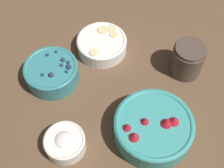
{
  "coord_description": "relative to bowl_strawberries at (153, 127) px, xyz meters",
  "views": [
    {
      "loc": [
        -0.1,
        -0.47,
        0.81
      ],
      "look_at": [
        -0.09,
        0.02,
        0.05
      ],
      "focal_mm": 50.0,
      "sensor_mm": 36.0,
      "label": 1
    }
  ],
  "objects": [
    {
      "name": "bowl_strawberries",
      "position": [
        0.0,
        0.0,
        0.0
      ],
      "size": [
        0.21,
        0.21,
        0.09
      ],
      "color": "teal",
      "rests_on": "ground_plane"
    },
    {
      "name": "ground_plane",
      "position": [
        -0.02,
        0.12,
        -0.04
      ],
      "size": [
        4.0,
        4.0,
        0.0
      ],
      "primitive_type": "plane",
      "color": "brown"
    },
    {
      "name": "bowl_bananas",
      "position": [
        -0.14,
        0.3,
        -0.01
      ],
      "size": [
        0.16,
        0.16,
        0.05
      ],
      "color": "white",
      "rests_on": "ground_plane"
    },
    {
      "name": "bowl_blueberries",
      "position": [
        -0.29,
        0.19,
        -0.01
      ],
      "size": [
        0.16,
        0.16,
        0.07
      ],
      "color": "teal",
      "rests_on": "ground_plane"
    },
    {
      "name": "jar_chocolate",
      "position": [
        0.12,
        0.22,
        0.01
      ],
      "size": [
        0.1,
        0.1,
        0.11
      ],
      "color": "#4C3D33",
      "rests_on": "ground_plane"
    },
    {
      "name": "bowl_cream",
      "position": [
        -0.24,
        -0.04,
        -0.01
      ],
      "size": [
        0.11,
        0.11,
        0.06
      ],
      "color": "white",
      "rests_on": "ground_plane"
    }
  ]
}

